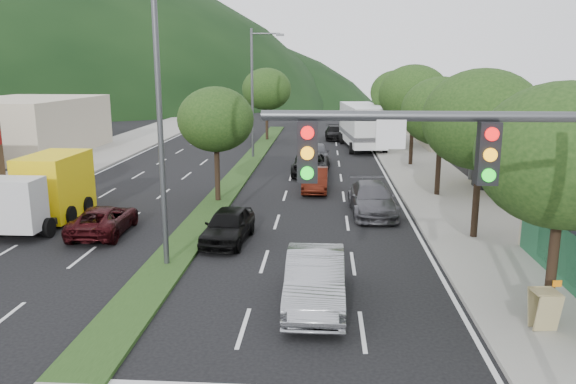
# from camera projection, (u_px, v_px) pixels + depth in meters

# --- Properties ---
(sidewalk_right) EXTENTS (5.00, 90.00, 0.15)m
(sidewalk_right) POSITION_uv_depth(u_px,v_px,m) (429.00, 178.00, 36.24)
(sidewalk_right) COLOR gray
(sidewalk_right) RESTS_ON ground
(sidewalk_left) EXTENTS (6.00, 90.00, 0.15)m
(sidewalk_left) POSITION_uv_depth(u_px,v_px,m) (47.00, 174.00, 37.86)
(sidewalk_left) COLOR gray
(sidewalk_left) RESTS_ON ground
(median) EXTENTS (1.60, 56.00, 0.12)m
(median) POSITION_uv_depth(u_px,v_px,m) (244.00, 168.00, 39.96)
(median) COLOR #1B3312
(median) RESTS_ON ground
(traffic_signal) EXTENTS (6.12, 0.40, 7.00)m
(traffic_signal) POSITION_uv_depth(u_px,v_px,m) (519.00, 214.00, 9.62)
(traffic_signal) COLOR #47494C
(traffic_signal) RESTS_ON ground
(gas_canopy) EXTENTS (12.20, 8.20, 5.25)m
(gas_canopy) POSITION_uv_depth(u_px,v_px,m) (559.00, 111.00, 31.91)
(gas_canopy) COLOR silver
(gas_canopy) RESTS_ON ground
(bldg_left_far) EXTENTS (9.00, 14.00, 4.60)m
(bldg_left_far) POSITION_uv_depth(u_px,v_px,m) (27.00, 126.00, 46.52)
(bldg_left_far) COLOR beige
(bldg_left_far) RESTS_ON ground
(bldg_right_far) EXTENTS (10.00, 16.00, 5.20)m
(bldg_right_far) POSITION_uv_depth(u_px,v_px,m) (469.00, 115.00, 53.75)
(bldg_right_far) COLOR beige
(bldg_right_far) RESTS_ON ground
(tree_r_a) EXTENTS (4.60, 4.60, 6.63)m
(tree_r_a) POSITION_uv_depth(u_px,v_px,m) (564.00, 156.00, 14.78)
(tree_r_a) COLOR black
(tree_r_a) RESTS_ON sidewalk_right
(tree_r_b) EXTENTS (4.80, 4.80, 6.94)m
(tree_r_b) POSITION_uv_depth(u_px,v_px,m) (482.00, 120.00, 22.53)
(tree_r_b) COLOR black
(tree_r_b) RESTS_ON sidewalk_right
(tree_r_c) EXTENTS (4.40, 4.40, 6.48)m
(tree_r_c) POSITION_uv_depth(u_px,v_px,m) (442.00, 112.00, 30.38)
(tree_r_c) COLOR black
(tree_r_c) RESTS_ON sidewalk_right
(tree_r_d) EXTENTS (5.00, 5.00, 7.17)m
(tree_r_d) POSITION_uv_depth(u_px,v_px,m) (414.00, 95.00, 40.03)
(tree_r_d) COLOR black
(tree_r_d) RESTS_ON sidewalk_right
(tree_r_e) EXTENTS (4.60, 4.60, 6.71)m
(tree_r_e) POSITION_uv_depth(u_px,v_px,m) (396.00, 93.00, 49.83)
(tree_r_e) COLOR black
(tree_r_e) RESTS_ON sidewalk_right
(tree_med_near) EXTENTS (4.00, 4.00, 6.02)m
(tree_med_near) POSITION_uv_depth(u_px,v_px,m) (216.00, 120.00, 29.27)
(tree_med_near) COLOR black
(tree_med_near) RESTS_ON median
(tree_med_far) EXTENTS (4.80, 4.80, 6.94)m
(tree_med_far) POSITION_uv_depth(u_px,v_px,m) (267.00, 89.00, 54.47)
(tree_med_far) COLOR black
(tree_med_far) RESTS_ON median
(streetlight_near) EXTENTS (2.60, 0.25, 10.00)m
(streetlight_near) POSITION_uv_depth(u_px,v_px,m) (165.00, 112.00, 19.27)
(streetlight_near) COLOR #47494C
(streetlight_near) RESTS_ON ground
(streetlight_mid) EXTENTS (2.60, 0.25, 10.00)m
(streetlight_mid) POSITION_uv_depth(u_px,v_px,m) (255.00, 87.00, 43.61)
(streetlight_mid) COLOR #47494C
(streetlight_mid) RESTS_ON ground
(sedan_silver) EXTENTS (1.75, 5.00, 1.65)m
(sedan_silver) POSITION_uv_depth(u_px,v_px,m) (315.00, 279.00, 16.97)
(sedan_silver) COLOR gray
(sedan_silver) RESTS_ON ground
(suv_maroon) EXTENTS (2.27, 4.59, 1.25)m
(suv_maroon) POSITION_uv_depth(u_px,v_px,m) (104.00, 220.00, 24.35)
(suv_maroon) COLOR black
(suv_maroon) RESTS_ON ground
(car_queue_a) EXTENTS (2.01, 4.27, 1.41)m
(car_queue_a) POSITION_uv_depth(u_px,v_px,m) (228.00, 226.00, 23.16)
(car_queue_a) COLOR black
(car_queue_a) RESTS_ON ground
(car_queue_b) EXTENTS (2.33, 5.28, 1.51)m
(car_queue_b) POSITION_uv_depth(u_px,v_px,m) (372.00, 199.00, 27.62)
(car_queue_b) COLOR #4D4C51
(car_queue_b) RESTS_ON ground
(car_queue_c) EXTENTS (1.48, 4.13, 1.36)m
(car_queue_c) POSITION_uv_depth(u_px,v_px,m) (315.00, 180.00, 32.69)
(car_queue_c) COLOR #42140B
(car_queue_c) RESTS_ON ground
(car_queue_d) EXTENTS (2.51, 5.19, 1.42)m
(car_queue_d) POSITION_uv_depth(u_px,v_px,m) (311.00, 165.00, 37.58)
(car_queue_d) COLOR black
(car_queue_d) RESTS_ON ground
(car_queue_e) EXTENTS (2.14, 4.56, 1.51)m
(car_queue_e) POSITION_uv_depth(u_px,v_px,m) (317.00, 153.00, 42.42)
(car_queue_e) COLOR #4F5054
(car_queue_e) RESTS_ON ground
(car_queue_f) EXTENTS (1.98, 4.66, 1.34)m
(car_queue_f) POSITION_uv_depth(u_px,v_px,m) (335.00, 133.00, 56.21)
(car_queue_f) COLOR black
(car_queue_f) RESTS_ON ground
(box_truck) EXTENTS (2.49, 6.29, 3.09)m
(box_truck) POSITION_uv_depth(u_px,v_px,m) (48.00, 192.00, 26.00)
(box_truck) COLOR silver
(box_truck) RESTS_ON ground
(motorhome) EXTENTS (3.98, 10.25, 3.84)m
(motorhome) POSITION_uv_depth(u_px,v_px,m) (362.00, 125.00, 49.95)
(motorhome) COLOR silver
(motorhome) RESTS_ON ground
(a_frame_sign) EXTENTS (0.74, 0.83, 1.49)m
(a_frame_sign) POSITION_uv_depth(u_px,v_px,m) (545.00, 306.00, 15.10)
(a_frame_sign) COLOR tan
(a_frame_sign) RESTS_ON sidewalk_right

